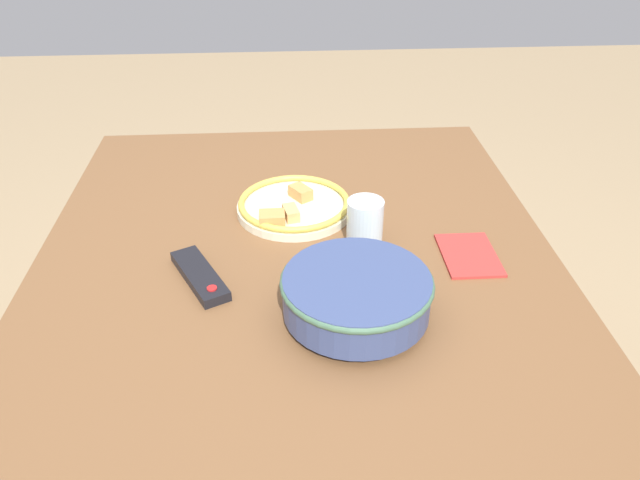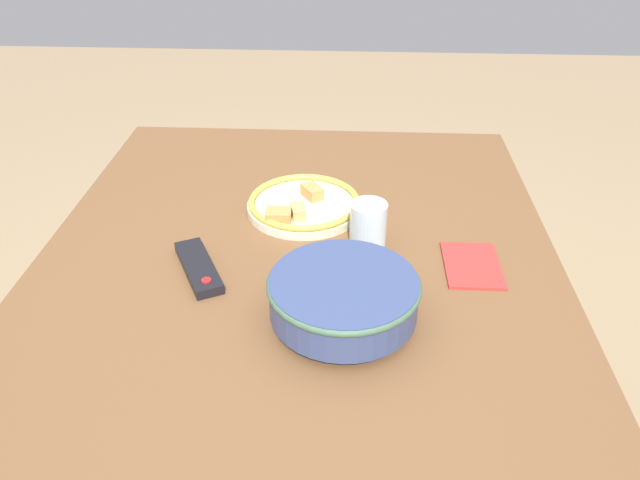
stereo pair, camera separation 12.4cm
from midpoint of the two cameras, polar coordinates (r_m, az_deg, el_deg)
The scene contains 6 objects.
dining_table at distance 1.31m, azimuth -4.75°, elevation -4.54°, with size 1.32×1.06×0.72m.
noodle_bowl at distance 1.08m, azimuth 0.07°, elevation -5.12°, with size 0.27×0.27×0.09m.
food_plate at distance 1.41m, azimuth -5.11°, elevation 3.06°, with size 0.26×0.26×0.05m.
tv_remote at distance 1.23m, azimuth -13.79°, elevation -3.29°, with size 0.19×0.13×0.02m.
drinking_glass at distance 1.28m, azimuth 1.38°, elevation 1.52°, with size 0.08×0.08×0.10m.
folded_napkin at distance 1.29m, azimuth 10.82°, elevation -1.44°, with size 0.16×0.11×0.01m.
Camera 1 is at (-1.04, 0.02, 1.44)m, focal length 35.00 mm.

